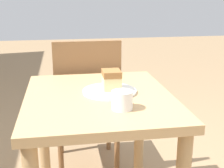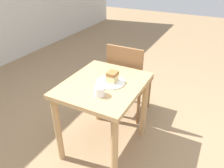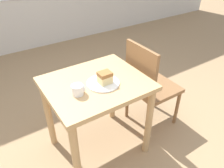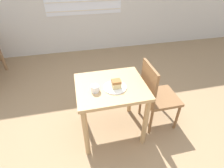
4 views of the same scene
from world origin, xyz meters
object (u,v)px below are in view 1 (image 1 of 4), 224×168
object	(u,v)px
chair_near_window	(87,102)
coffee_mug	(122,100)
cake_slice	(112,80)
dining_table_near	(99,123)
plate	(110,91)

from	to	relation	value
chair_near_window	coffee_mug	world-z (taller)	chair_near_window
chair_near_window	cake_slice	bearing A→B (deg)	98.13
cake_slice	dining_table_near	bearing A→B (deg)	124.07
plate	cake_slice	bearing A→B (deg)	-45.39
chair_near_window	cake_slice	distance (m)	0.64
dining_table_near	coffee_mug	size ratio (longest dim) A/B	8.41
cake_slice	coffee_mug	distance (m)	0.24
dining_table_near	chair_near_window	bearing A→B (deg)	1.09
dining_table_near	chair_near_window	world-z (taller)	chair_near_window
plate	cake_slice	xyz separation A→B (m)	(0.01, -0.01, 0.05)
dining_table_near	plate	size ratio (longest dim) A/B	3.09
cake_slice	coffee_mug	xyz separation A→B (m)	(-0.24, -0.01, -0.02)
cake_slice	plate	bearing A→B (deg)	134.61
dining_table_near	cake_slice	bearing A→B (deg)	-55.93
dining_table_near	plate	xyz separation A→B (m)	(0.04, -0.06, 0.15)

